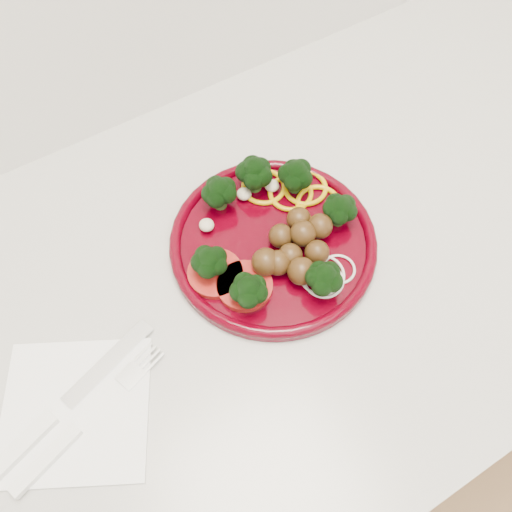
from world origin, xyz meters
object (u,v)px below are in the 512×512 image
plate (275,238)px  napkin (76,410)px  knife (49,420)px  fork (65,442)px

plate → napkin: size_ratio=1.66×
napkin → knife: size_ratio=0.70×
plate → napkin: (-0.28, -0.06, -0.02)m
knife → fork: bearing=-97.0°
knife → plate: bearing=-7.6°
fork → plate: bearing=-2.4°
plate → knife: 0.31m
plate → fork: (-0.30, -0.09, -0.01)m
napkin → knife: knife is taller
plate → knife: (-0.30, -0.06, -0.01)m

